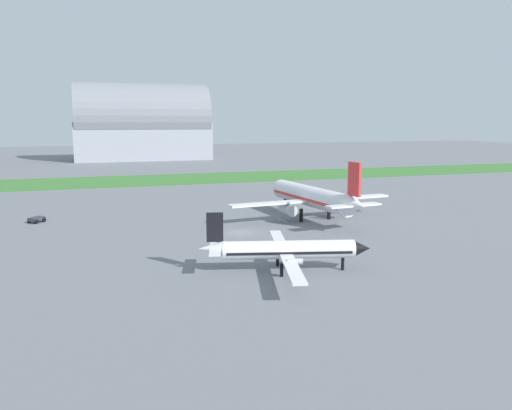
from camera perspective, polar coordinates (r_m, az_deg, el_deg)
ground_plane at (r=74.77m, az=-1.63°, el=-3.15°), size 600.00×600.00×0.00m
grass_taxiway_strip at (r=145.81m, az=-10.05°, el=2.86°), size 360.00×28.00×0.08m
airplane_foreground_turboprop at (r=55.35m, az=3.33°, el=-5.05°), size 18.74×21.72×6.63m
airplane_midfield_jet at (r=84.66m, az=6.41°, el=0.88°), size 29.70×29.19×10.50m
baggage_cart_near_gate at (r=89.55m, az=-23.56°, el=-1.47°), size 2.86×2.95×0.90m
hangar_distant at (r=226.52m, az=-12.75°, el=8.84°), size 56.68×27.83×32.67m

